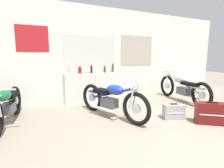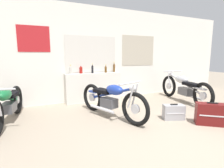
{
  "view_description": "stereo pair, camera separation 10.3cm",
  "coord_description": "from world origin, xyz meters",
  "px_view_note": "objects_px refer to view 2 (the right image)",
  "views": [
    {
      "loc": [
        -2.13,
        -1.77,
        1.37
      ],
      "look_at": [
        -0.31,
        1.87,
        0.7
      ],
      "focal_mm": 28.0,
      "sensor_mm": 36.0,
      "label": 1
    },
    {
      "loc": [
        -2.04,
        -1.81,
        1.37
      ],
      "look_at": [
        -0.31,
        1.87,
        0.7
      ],
      "focal_mm": 28.0,
      "sensor_mm": 36.0,
      "label": 2
    }
  ],
  "objects_px": {
    "bottle_left_center": "(81,70)",
    "bottle_right_center": "(106,69)",
    "motorcycle_blue": "(111,99)",
    "motorcycle_silver": "(184,88)",
    "bottle_leftmost": "(71,70)",
    "hard_case_darkred": "(211,114)",
    "bottle_center": "(92,69)",
    "motorcycle_green": "(7,105)",
    "hard_case_silver": "(174,112)",
    "bottle_rightmost": "(114,68)"
  },
  "relations": [
    {
      "from": "motorcycle_blue",
      "to": "hard_case_silver",
      "type": "height_order",
      "value": "motorcycle_blue"
    },
    {
      "from": "bottle_left_center",
      "to": "bottle_right_center",
      "type": "relative_size",
      "value": 1.0
    },
    {
      "from": "bottle_leftmost",
      "to": "bottle_center",
      "type": "xyz_separation_m",
      "value": [
        0.62,
        -0.06,
        0.01
      ]
    },
    {
      "from": "bottle_center",
      "to": "hard_case_silver",
      "type": "xyz_separation_m",
      "value": [
        1.09,
        -2.15,
        -0.82
      ]
    },
    {
      "from": "bottle_left_center",
      "to": "motorcycle_silver",
      "type": "height_order",
      "value": "bottle_left_center"
    },
    {
      "from": "bottle_left_center",
      "to": "hard_case_darkred",
      "type": "relative_size",
      "value": 0.4
    },
    {
      "from": "bottle_leftmost",
      "to": "hard_case_silver",
      "type": "distance_m",
      "value": 2.91
    },
    {
      "from": "bottle_left_center",
      "to": "hard_case_silver",
      "type": "xyz_separation_m",
      "value": [
        1.42,
        -2.21,
        -0.8
      ]
    },
    {
      "from": "motorcycle_silver",
      "to": "motorcycle_green",
      "type": "bearing_deg",
      "value": 176.46
    },
    {
      "from": "bottle_center",
      "to": "motorcycle_blue",
      "type": "distance_m",
      "value": 1.56
    },
    {
      "from": "bottle_rightmost",
      "to": "hard_case_darkred",
      "type": "height_order",
      "value": "bottle_rightmost"
    },
    {
      "from": "bottle_right_center",
      "to": "motorcycle_silver",
      "type": "relative_size",
      "value": 0.11
    },
    {
      "from": "bottle_leftmost",
      "to": "hard_case_darkred",
      "type": "height_order",
      "value": "bottle_leftmost"
    },
    {
      "from": "bottle_left_center",
      "to": "motorcycle_silver",
      "type": "distance_m",
      "value": 3.07
    },
    {
      "from": "bottle_leftmost",
      "to": "bottle_left_center",
      "type": "bearing_deg",
      "value": -1.21
    },
    {
      "from": "bottle_center",
      "to": "motorcycle_blue",
      "type": "height_order",
      "value": "bottle_center"
    },
    {
      "from": "motorcycle_blue",
      "to": "motorcycle_silver",
      "type": "distance_m",
      "value": 2.52
    },
    {
      "from": "bottle_center",
      "to": "motorcycle_blue",
      "type": "relative_size",
      "value": 0.14
    },
    {
      "from": "bottle_left_center",
      "to": "hard_case_darkred",
      "type": "bearing_deg",
      "value": -55.88
    },
    {
      "from": "bottle_left_center",
      "to": "motorcycle_silver",
      "type": "xyz_separation_m",
      "value": [
        2.76,
        -1.24,
        -0.54
      ]
    },
    {
      "from": "bottle_rightmost",
      "to": "hard_case_darkred",
      "type": "xyz_separation_m",
      "value": [
        0.81,
        -2.76,
        -0.78
      ]
    },
    {
      "from": "hard_case_darkred",
      "to": "motorcycle_blue",
      "type": "bearing_deg",
      "value": 142.23
    },
    {
      "from": "bottle_leftmost",
      "to": "hard_case_darkred",
      "type": "distance_m",
      "value": 3.59
    },
    {
      "from": "motorcycle_green",
      "to": "bottle_rightmost",
      "type": "bearing_deg",
      "value": 18.54
    },
    {
      "from": "bottle_left_center",
      "to": "bottle_center",
      "type": "distance_m",
      "value": 0.33
    },
    {
      "from": "bottle_right_center",
      "to": "hard_case_darkred",
      "type": "relative_size",
      "value": 0.4
    },
    {
      "from": "bottle_leftmost",
      "to": "bottle_center",
      "type": "height_order",
      "value": "bottle_center"
    },
    {
      "from": "bottle_leftmost",
      "to": "bottle_left_center",
      "type": "relative_size",
      "value": 1.02
    },
    {
      "from": "bottle_right_center",
      "to": "hard_case_silver",
      "type": "bearing_deg",
      "value": -72.77
    },
    {
      "from": "bottle_right_center",
      "to": "hard_case_silver",
      "type": "relative_size",
      "value": 0.49
    },
    {
      "from": "bottle_center",
      "to": "hard_case_darkred",
      "type": "bearing_deg",
      "value": -60.28
    },
    {
      "from": "bottle_right_center",
      "to": "hard_case_silver",
      "type": "distance_m",
      "value": 2.39
    },
    {
      "from": "bottle_right_center",
      "to": "bottle_center",
      "type": "bearing_deg",
      "value": 179.61
    },
    {
      "from": "bottle_right_center",
      "to": "hard_case_darkred",
      "type": "xyz_separation_m",
      "value": [
        1.12,
        -2.7,
        -0.74
      ]
    },
    {
      "from": "bottle_rightmost",
      "to": "motorcycle_silver",
      "type": "bearing_deg",
      "value": -36.08
    },
    {
      "from": "bottle_left_center",
      "to": "bottle_rightmost",
      "type": "distance_m",
      "value": 1.06
    },
    {
      "from": "bottle_left_center",
      "to": "bottle_rightmost",
      "type": "bearing_deg",
      "value": -0.02
    },
    {
      "from": "bottle_leftmost",
      "to": "bottle_left_center",
      "type": "height_order",
      "value": "bottle_leftmost"
    },
    {
      "from": "bottle_center",
      "to": "bottle_right_center",
      "type": "distance_m",
      "value": 0.42
    },
    {
      "from": "bottle_right_center",
      "to": "motorcycle_silver",
      "type": "bearing_deg",
      "value": -30.35
    },
    {
      "from": "motorcycle_blue",
      "to": "motorcycle_silver",
      "type": "height_order",
      "value": "motorcycle_silver"
    },
    {
      "from": "bottle_rightmost",
      "to": "hard_case_darkred",
      "type": "bearing_deg",
      "value": -73.64
    },
    {
      "from": "hard_case_darkred",
      "to": "bottle_left_center",
      "type": "bearing_deg",
      "value": 124.12
    },
    {
      "from": "bottle_left_center",
      "to": "motorcycle_green",
      "type": "height_order",
      "value": "bottle_left_center"
    },
    {
      "from": "motorcycle_green",
      "to": "motorcycle_silver",
      "type": "bearing_deg",
      "value": -3.54
    },
    {
      "from": "bottle_left_center",
      "to": "motorcycle_green",
      "type": "distance_m",
      "value": 2.11
    },
    {
      "from": "bottle_leftmost",
      "to": "motorcycle_blue",
      "type": "relative_size",
      "value": 0.13
    },
    {
      "from": "motorcycle_blue",
      "to": "bottle_left_center",
      "type": "bearing_deg",
      "value": 99.53
    },
    {
      "from": "bottle_left_center",
      "to": "motorcycle_blue",
      "type": "bearing_deg",
      "value": -80.47
    },
    {
      "from": "motorcycle_green",
      "to": "motorcycle_silver",
      "type": "relative_size",
      "value": 0.9
    }
  ]
}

